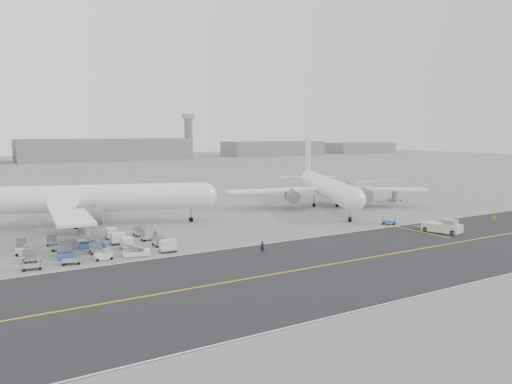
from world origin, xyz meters
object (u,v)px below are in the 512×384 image
control_tower (189,135)px  airliner_b (326,187)px  pushback_tug (443,227)px  ground_crew_b (494,218)px  ground_crew_a (262,247)px  jet_bridge (374,187)px  airliner_a (79,199)px

control_tower → airliner_b: (-66.11, -240.46, -11.20)m
pushback_tug → ground_crew_b: pushback_tug is taller
ground_crew_a → ground_crew_b: ground_crew_b is taller
ground_crew_a → control_tower: bearing=85.6°
airliner_b → ground_crew_b: bearing=-38.9°
jet_bridge → ground_crew_a: (-54.04, -31.83, -3.31)m
airliner_b → control_tower: bearing=99.1°
airliner_a → ground_crew_a: size_ratio=28.71×
airliner_b → ground_crew_b: (16.98, -33.90, -4.09)m
airliner_b → airliner_a: bearing=-161.2°
ground_crew_a → airliner_b: bearing=56.5°
jet_bridge → ground_crew_a: 62.80m
airliner_a → airliner_b: bearing=-76.7°
airliner_a → pushback_tug: airliner_a is taller
ground_crew_a → airliner_a: bearing=134.1°
airliner_a → ground_crew_b: 84.55m
airliner_a → ground_crew_a: airliner_a is taller
control_tower → jet_bridge: 245.88m
airliner_b → pushback_tug: (-0.86, -35.63, -4.00)m
ground_crew_b → control_tower: bearing=-92.5°
control_tower → ground_crew_b: size_ratio=16.25×
control_tower → ground_crew_b: (-49.13, -274.36, -15.29)m
pushback_tug → jet_bridge: size_ratio=0.55×
airliner_a → ground_crew_b: size_ratio=27.66×
control_tower → airliner_a: size_ratio=0.59×
ground_crew_b → airliner_a: bearing=-20.3°
control_tower → pushback_tug: 284.50m
airliner_a → ground_crew_b: airliner_a is taller
airliner_b → pushback_tug: bearing=-66.9°
pushback_tug → ground_crew_a: (-37.06, 3.82, -0.12)m
jet_bridge → ground_crew_b: (0.85, -33.92, -3.28)m
control_tower → pushback_tug: size_ratio=3.47×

